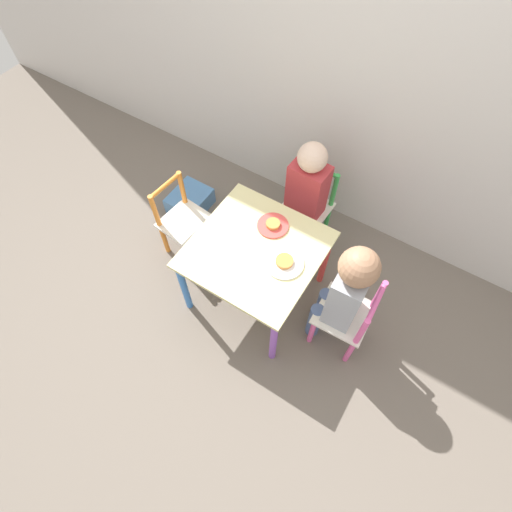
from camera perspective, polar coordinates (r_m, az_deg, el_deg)
ground_plane at (r=2.34m, az=0.00°, el=-5.19°), size 6.00×6.00×0.00m
kids_table at (r=1.99m, az=0.00°, el=0.08°), size 0.61×0.61×0.47m
chair_green at (r=2.39m, az=7.37°, el=6.91°), size 0.27×0.27×0.51m
chair_pink at (r=2.05m, az=12.98°, el=-8.46°), size 0.27×0.27×0.51m
chair_orange at (r=2.34m, az=-10.31°, el=4.81°), size 0.28×0.28×0.51m
child_back at (r=2.20m, az=7.12°, el=9.16°), size 0.21×0.21×0.76m
child_right at (r=1.86m, az=12.66°, el=-4.86°), size 0.22×0.21×0.78m
plate_back at (r=2.01m, az=2.43°, el=4.44°), size 0.16×0.16×0.03m
plate_right at (r=1.89m, az=4.07°, el=-0.90°), size 0.19×0.19×0.03m
storage_bin at (r=2.68m, az=-9.41°, el=7.76°), size 0.22×0.26×0.12m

